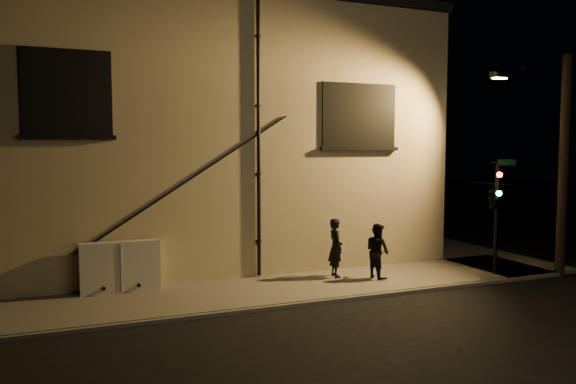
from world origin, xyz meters
name	(u,v)px	position (x,y,z in m)	size (l,w,h in m)	color
ground	(361,299)	(0.00, 0.00, 0.00)	(90.00, 90.00, 0.00)	black
sidewalk	(328,262)	(1.22, 4.39, 0.06)	(21.00, 16.00, 0.12)	#5B5952
building	(176,136)	(-3.00, 8.99, 4.40)	(16.20, 12.23, 8.80)	tan
utility_cabinet	(120,267)	(-5.82, 2.70, 0.80)	(2.07, 0.35, 1.36)	#BBB9B2
pedestrian_a	(336,248)	(0.31, 2.05, 1.00)	(0.64, 0.42, 1.76)	black
pedestrian_b	(377,251)	(1.38, 1.43, 0.93)	(0.79, 0.62, 1.63)	black
traffic_signal	(494,197)	(4.90, 0.53, 2.47)	(1.34, 2.06, 3.49)	black
streetlamp_pole	(559,159)	(6.98, 0.06, 3.64)	(2.02, 1.38, 6.79)	black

